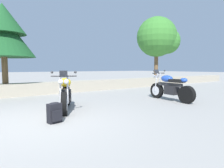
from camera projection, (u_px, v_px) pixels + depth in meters
name	position (u px, v px, depth m)	size (l,w,h in m)	color
ground_plane	(37.00, 122.00, 4.41)	(120.00, 120.00, 0.00)	gray
stone_wall	(8.00, 90.00, 8.28)	(36.00, 0.80, 0.55)	#A89E89
motorcycle_yellow_near_left	(65.00, 94.00, 5.65)	(1.09, 1.94, 1.18)	black
motorcycle_blue_centre	(170.00, 88.00, 7.29)	(0.67, 2.07, 1.18)	black
rider_backpack	(55.00, 112.00, 4.32)	(0.33, 0.30, 0.47)	black
pine_tree_mid_left	(3.00, 31.00, 8.17)	(2.59, 2.59, 3.45)	brown
leafy_tree_mid_right	(159.00, 38.00, 13.86)	(3.02, 2.87, 4.38)	brown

